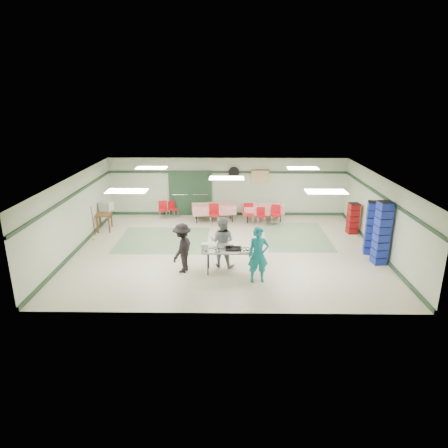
{
  "coord_description": "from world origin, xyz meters",
  "views": [
    {
      "loc": [
        0.1,
        -13.72,
        5.46
      ],
      "look_at": [
        -0.09,
        -0.3,
        1.09
      ],
      "focal_mm": 32.0,
      "sensor_mm": 36.0,
      "label": 1
    }
  ],
  "objects_px": {
    "chair_loose_b": "(163,208)",
    "dining_table_b": "(214,208)",
    "crate_stack_blue_a": "(372,228)",
    "volunteer_grey": "(222,242)",
    "broom": "(93,222)",
    "volunteer_teal": "(258,255)",
    "chair_c": "(276,213)",
    "serving_table": "(231,251)",
    "crate_stack_blue_b": "(382,233)",
    "dining_table_a": "(263,209)",
    "chair_b": "(249,212)",
    "chair_a": "(261,214)",
    "printer_table": "(104,215)",
    "chair_d": "(214,212)",
    "office_printer": "(106,206)",
    "chair_loose_a": "(173,208)",
    "crate_stack_red": "(353,218)",
    "volunteer_dark": "(182,248)"
  },
  "relations": [
    {
      "from": "serving_table",
      "to": "crate_stack_blue_b",
      "type": "bearing_deg",
      "value": 7.98
    },
    {
      "from": "crate_stack_blue_a",
      "to": "printer_table",
      "type": "relative_size",
      "value": 1.94
    },
    {
      "from": "chair_loose_b",
      "to": "crate_stack_blue_a",
      "type": "height_order",
      "value": "crate_stack_blue_a"
    },
    {
      "from": "volunteer_grey",
      "to": "chair_a",
      "type": "xyz_separation_m",
      "value": [
        1.61,
        4.44,
        -0.38
      ]
    },
    {
      "from": "volunteer_dark",
      "to": "dining_table_a",
      "type": "xyz_separation_m",
      "value": [
        2.99,
        5.48,
        -0.24
      ]
    },
    {
      "from": "chair_b",
      "to": "chair_c",
      "type": "xyz_separation_m",
      "value": [
        1.18,
        -0.01,
        -0.03
      ]
    },
    {
      "from": "printer_table",
      "to": "chair_loose_b",
      "type": "bearing_deg",
      "value": 28.41
    },
    {
      "from": "dining_table_a",
      "to": "broom",
      "type": "bearing_deg",
      "value": -168.19
    },
    {
      "from": "chair_loose_b",
      "to": "dining_table_b",
      "type": "bearing_deg",
      "value": -17.28
    },
    {
      "from": "dining_table_b",
      "to": "crate_stack_blue_b",
      "type": "bearing_deg",
      "value": -47.58
    },
    {
      "from": "volunteer_dark",
      "to": "crate_stack_blue_b",
      "type": "distance_m",
      "value": 6.59
    },
    {
      "from": "dining_table_a",
      "to": "crate_stack_red",
      "type": "xyz_separation_m",
      "value": [
        3.55,
        -1.66,
        0.07
      ]
    },
    {
      "from": "dining_table_b",
      "to": "office_printer",
      "type": "distance_m",
      "value": 4.67
    },
    {
      "from": "chair_c",
      "to": "crate_stack_blue_b",
      "type": "relative_size",
      "value": 0.41
    },
    {
      "from": "dining_table_b",
      "to": "broom",
      "type": "bearing_deg",
      "value": -159.66
    },
    {
      "from": "serving_table",
      "to": "volunteer_grey",
      "type": "xyz_separation_m",
      "value": [
        -0.28,
        0.47,
        0.14
      ]
    },
    {
      "from": "volunteer_grey",
      "to": "dining_table_b",
      "type": "xyz_separation_m",
      "value": [
        -0.47,
        5.02,
        -0.28
      ]
    },
    {
      "from": "chair_d",
      "to": "crate_stack_red",
      "type": "height_order",
      "value": "crate_stack_red"
    },
    {
      "from": "serving_table",
      "to": "volunteer_teal",
      "type": "distance_m",
      "value": 1.09
    },
    {
      "from": "dining_table_a",
      "to": "chair_b",
      "type": "xyz_separation_m",
      "value": [
        -0.66,
        -0.56,
        0.01
      ]
    },
    {
      "from": "office_printer",
      "to": "broom",
      "type": "xyz_separation_m",
      "value": [
        -0.08,
        -1.49,
        -0.24
      ]
    },
    {
      "from": "chair_d",
      "to": "volunteer_grey",
      "type": "bearing_deg",
      "value": -88.82
    },
    {
      "from": "dining_table_a",
      "to": "chair_b",
      "type": "height_order",
      "value": "chair_b"
    },
    {
      "from": "chair_a",
      "to": "printer_table",
      "type": "bearing_deg",
      "value": -176.8
    },
    {
      "from": "volunteer_grey",
      "to": "volunteer_teal",
      "type": "bearing_deg",
      "value": 151.62
    },
    {
      "from": "dining_table_b",
      "to": "broom",
      "type": "xyz_separation_m",
      "value": [
        -4.63,
        -2.5,
        0.13
      ]
    },
    {
      "from": "chair_loose_b",
      "to": "office_printer",
      "type": "relative_size",
      "value": 1.7
    },
    {
      "from": "dining_table_a",
      "to": "crate_stack_red",
      "type": "relative_size",
      "value": 1.49
    },
    {
      "from": "volunteer_dark",
      "to": "printer_table",
      "type": "distance_m",
      "value": 5.55
    },
    {
      "from": "volunteer_teal",
      "to": "dining_table_b",
      "type": "bearing_deg",
      "value": 98.57
    },
    {
      "from": "crate_stack_blue_a",
      "to": "chair_c",
      "type": "bearing_deg",
      "value": 132.87
    },
    {
      "from": "crate_stack_blue_b",
      "to": "dining_table_a",
      "type": "bearing_deg",
      "value": 126.75
    },
    {
      "from": "volunteer_dark",
      "to": "chair_b",
      "type": "bearing_deg",
      "value": 173.61
    },
    {
      "from": "printer_table",
      "to": "broom",
      "type": "distance_m",
      "value": 1.11
    },
    {
      "from": "chair_d",
      "to": "office_printer",
      "type": "height_order",
      "value": "office_printer"
    },
    {
      "from": "chair_b",
      "to": "chair_loose_b",
      "type": "height_order",
      "value": "chair_b"
    },
    {
      "from": "chair_c",
      "to": "chair_loose_a",
      "type": "distance_m",
      "value": 4.76
    },
    {
      "from": "serving_table",
      "to": "volunteer_grey",
      "type": "height_order",
      "value": "volunteer_grey"
    },
    {
      "from": "crate_stack_blue_a",
      "to": "crate_stack_red",
      "type": "height_order",
      "value": "crate_stack_blue_a"
    },
    {
      "from": "chair_a",
      "to": "crate_stack_red",
      "type": "height_order",
      "value": "crate_stack_red"
    },
    {
      "from": "dining_table_b",
      "to": "chair_c",
      "type": "relative_size",
      "value": 2.27
    },
    {
      "from": "chair_a",
      "to": "chair_loose_a",
      "type": "distance_m",
      "value": 4.14
    },
    {
      "from": "serving_table",
      "to": "chair_c",
      "type": "relative_size",
      "value": 1.87
    },
    {
      "from": "printer_table",
      "to": "dining_table_b",
      "type": "bearing_deg",
      "value": 8.24
    },
    {
      "from": "serving_table",
      "to": "chair_loose_b",
      "type": "distance_m",
      "value": 6.55
    },
    {
      "from": "chair_loose_a",
      "to": "chair_c",
      "type": "bearing_deg",
      "value": -55.93
    },
    {
      "from": "volunteer_grey",
      "to": "broom",
      "type": "xyz_separation_m",
      "value": [
        -5.1,
        2.52,
        -0.16
      ]
    },
    {
      "from": "volunteer_dark",
      "to": "serving_table",
      "type": "bearing_deg",
      "value": 108.54
    },
    {
      "from": "chair_loose_b",
      "to": "crate_stack_blue_a",
      "type": "xyz_separation_m",
      "value": [
        8.1,
        -4.11,
        0.45
      ]
    },
    {
      "from": "volunteer_teal",
      "to": "chair_c",
      "type": "xyz_separation_m",
      "value": [
        1.14,
        5.61,
        -0.32
      ]
    }
  ]
}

